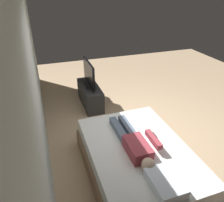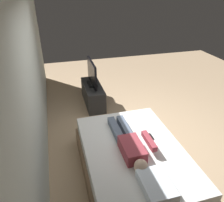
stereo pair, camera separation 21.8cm
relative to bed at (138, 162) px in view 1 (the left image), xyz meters
The scene contains 8 objects.
ground_plane 0.91m from the bed, 21.70° to the right, with size 10.00×10.00×0.00m, color tan.
back_wall 2.12m from the bed, 47.33° to the left, with size 6.40×0.10×2.80m, color silver.
bed is the anchor object (origin of this frame).
pillow 0.80m from the bed, behind, with size 0.48×0.34×0.12m, color white.
person 0.36m from the bed, 63.35° to the left, with size 1.26×0.46×0.18m.
remote 0.48m from the bed, 62.60° to the right, with size 0.15×0.04×0.02m, color black.
tv_stand 2.41m from the bed, ahead, with size 1.10×0.40×0.50m, color #2D2D2D.
tv 2.47m from the bed, ahead, with size 0.88×0.20×0.59m.
Camera 1 is at (-3.02, 1.49, 2.68)m, focal length 35.06 mm.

